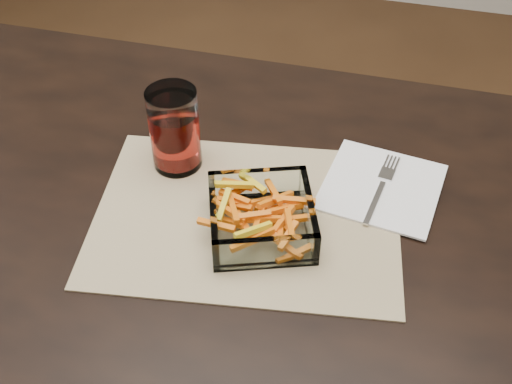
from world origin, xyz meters
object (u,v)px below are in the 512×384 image
dining_table (250,270)px  glass_bowl (262,219)px  fork (382,186)px  tumbler (175,132)px

dining_table → glass_bowl: bearing=16.3°
fork → tumbler: bearing=-167.4°
tumbler → fork: 0.33m
glass_bowl → fork: size_ratio=1.12×
dining_table → tumbler: 0.24m
tumbler → dining_table: bearing=-37.6°
glass_bowl → tumbler: tumbler is taller
tumbler → fork: size_ratio=0.83×
glass_bowl → tumbler: bearing=146.4°
dining_table → fork: size_ratio=9.68×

